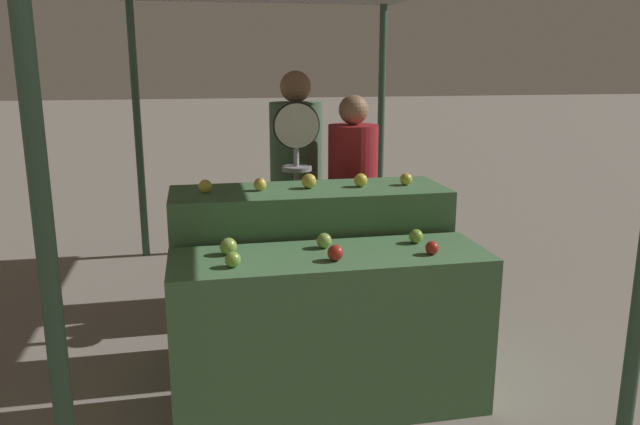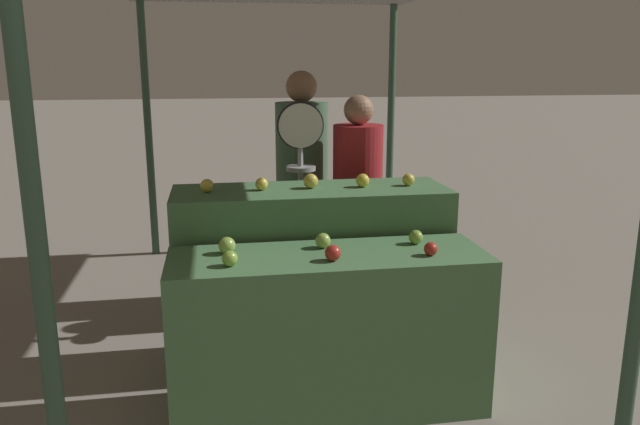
% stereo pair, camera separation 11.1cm
% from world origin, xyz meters
% --- Properties ---
extents(ground_plane, '(60.00, 60.00, 0.00)m').
position_xyz_m(ground_plane, '(0.00, 0.00, 0.00)').
color(ground_plane, gray).
extents(display_counter_front, '(1.65, 0.55, 0.87)m').
position_xyz_m(display_counter_front, '(0.00, 0.00, 0.43)').
color(display_counter_front, '#4C7A4C').
rests_on(display_counter_front, ground_plane).
extents(display_counter_back, '(1.65, 0.55, 1.09)m').
position_xyz_m(display_counter_back, '(0.00, 0.60, 0.55)').
color(display_counter_back, '#4C7A4C').
rests_on(display_counter_back, ground_plane).
extents(apple_front_0, '(0.08, 0.08, 0.08)m').
position_xyz_m(apple_front_0, '(-0.51, -0.11, 0.90)').
color(apple_front_0, '#84AD3D').
rests_on(apple_front_0, display_counter_front).
extents(apple_front_1, '(0.08, 0.08, 0.08)m').
position_xyz_m(apple_front_1, '(0.00, -0.11, 0.91)').
color(apple_front_1, '#AD281E').
rests_on(apple_front_1, display_counter_front).
extents(apple_front_2, '(0.07, 0.07, 0.07)m').
position_xyz_m(apple_front_2, '(0.51, -0.11, 0.90)').
color(apple_front_2, '#AD281E').
rests_on(apple_front_2, display_counter_front).
extents(apple_front_3, '(0.09, 0.09, 0.09)m').
position_xyz_m(apple_front_3, '(-0.52, 0.10, 0.91)').
color(apple_front_3, '#8EB247').
rests_on(apple_front_3, display_counter_front).
extents(apple_front_4, '(0.08, 0.08, 0.08)m').
position_xyz_m(apple_front_4, '(-0.01, 0.11, 0.91)').
color(apple_front_4, '#8EB247').
rests_on(apple_front_4, display_counter_front).
extents(apple_front_5, '(0.08, 0.08, 0.08)m').
position_xyz_m(apple_front_5, '(0.50, 0.11, 0.90)').
color(apple_front_5, '#84AD3D').
rests_on(apple_front_5, display_counter_front).
extents(apple_back_0, '(0.08, 0.08, 0.08)m').
position_xyz_m(apple_back_0, '(-0.61, 0.60, 1.13)').
color(apple_back_0, yellow).
rests_on(apple_back_0, display_counter_back).
extents(apple_back_1, '(0.08, 0.08, 0.08)m').
position_xyz_m(apple_back_1, '(-0.30, 0.60, 1.13)').
color(apple_back_1, yellow).
rests_on(apple_back_1, display_counter_back).
extents(apple_back_2, '(0.09, 0.09, 0.09)m').
position_xyz_m(apple_back_2, '(-0.00, 0.61, 1.14)').
color(apple_back_2, gold).
rests_on(apple_back_2, display_counter_back).
extents(apple_back_3, '(0.08, 0.08, 0.08)m').
position_xyz_m(apple_back_3, '(0.32, 0.60, 1.13)').
color(apple_back_3, gold).
rests_on(apple_back_3, display_counter_back).
extents(apple_back_4, '(0.08, 0.08, 0.08)m').
position_xyz_m(apple_back_4, '(0.60, 0.59, 1.13)').
color(apple_back_4, gold).
rests_on(apple_back_4, display_counter_back).
extents(produce_scale, '(0.32, 0.20, 1.58)m').
position_xyz_m(produce_scale, '(0.01, 1.12, 1.16)').
color(produce_scale, '#99999E').
rests_on(produce_scale, ground_plane).
extents(person_vendor_at_scale, '(0.48, 0.48, 1.61)m').
position_xyz_m(person_vendor_at_scale, '(0.45, 1.30, 0.92)').
color(person_vendor_at_scale, '#2D2D38').
rests_on(person_vendor_at_scale, ground_plane).
extents(person_customer_left, '(0.52, 0.52, 1.77)m').
position_xyz_m(person_customer_left, '(0.09, 1.62, 1.02)').
color(person_customer_left, '#2D2D38').
rests_on(person_customer_left, ground_plane).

